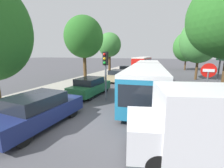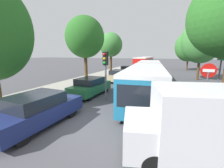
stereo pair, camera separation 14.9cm
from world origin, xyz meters
The scene contains 16 objects.
ground_plane centered at (0.00, 0.00, 0.00)m, with size 200.00×200.00×0.00m, color #47474C.
kerb_strip_left centered at (-6.14, 15.05, 0.07)m, with size 3.20×40.11×0.14m, color #9E998E.
articulated_bus centered at (2.00, 8.46, 1.37)m, with size 3.99×16.11×2.37m.
city_bus_rear centered at (-1.76, 30.11, 1.44)m, with size 2.84×11.64×2.49m.
queued_car_navy centered at (-1.64, -0.77, 0.76)m, with size 2.07×4.43×1.51m.
queued_car_green centered at (-1.95, 4.73, 0.71)m, with size 1.93×4.14×1.41m.
queued_car_tan centered at (-1.80, 11.28, 0.70)m, with size 1.88×4.03×1.37m.
queued_car_black centered at (-1.99, 16.69, 0.75)m, with size 2.04×4.37×1.49m.
white_van centered at (5.29, -0.67, 1.24)m, with size 5.32×3.09×2.31m.
traffic_light centered at (-0.24, 3.85, 2.50)m, with size 0.35×0.38×3.40m.
no_entry_sign centered at (5.65, 2.88, 1.88)m, with size 0.70×0.08×2.82m.
direction_sign_post centered at (7.12, 6.70, 2.55)m, with size 0.17×1.40×3.60m.
tree_left_mid centered at (-5.40, 9.90, 5.10)m, with size 4.42×4.42×7.47m.
tree_left_far centered at (-5.06, 17.09, 4.62)m, with size 3.64×3.64×6.53m.
tree_right_mid centered at (7.19, 15.98, 4.73)m, with size 4.65×4.65×7.65m.
tree_right_far centered at (7.01, 27.91, 4.48)m, with size 5.15×5.15×7.51m.
Camera 1 is at (3.73, -5.62, 3.28)m, focal length 24.00 mm.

